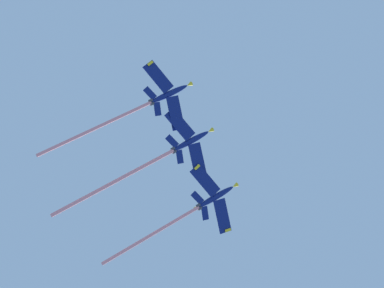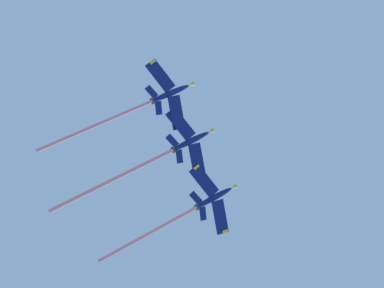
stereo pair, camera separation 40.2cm
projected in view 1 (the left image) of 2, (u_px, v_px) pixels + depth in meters
jet_inner_left at (197, 208)px, 175.27m from camera, size 37.85×19.75×21.85m
jet_centre at (162, 156)px, 173.73m from camera, size 43.64×19.78×24.61m
jet_inner_right at (146, 105)px, 173.99m from camera, size 40.76×19.71×23.43m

